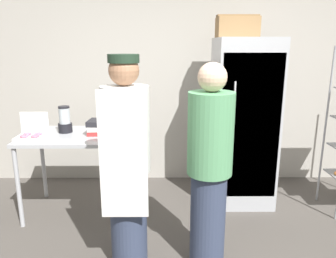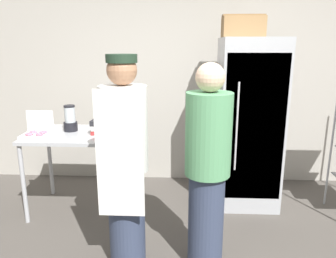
% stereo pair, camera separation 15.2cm
% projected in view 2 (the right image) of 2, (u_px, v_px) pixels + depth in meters
% --- Properties ---
extents(back_wall, '(6.40, 0.12, 2.77)m').
position_uv_depth(back_wall, '(184.00, 76.00, 4.23)').
color(back_wall, '#ADA89E').
rests_on(back_wall, ground_plane).
extents(refrigerator, '(0.67, 0.72, 1.85)m').
position_uv_depth(refrigerator, '(248.00, 124.00, 3.64)').
color(refrigerator, '#ADAFB5').
rests_on(refrigerator, ground_plane).
extents(prep_counter, '(1.08, 0.75, 0.87)m').
position_uv_depth(prep_counter, '(81.00, 142.00, 3.50)').
color(prep_counter, '#ADAFB5').
rests_on(prep_counter, ground_plane).
extents(donut_box, '(0.28, 0.22, 0.27)m').
position_uv_depth(donut_box, '(37.00, 134.00, 3.25)').
color(donut_box, white).
rests_on(donut_box, prep_counter).
extents(blender_pitcher, '(0.15, 0.15, 0.28)m').
position_uv_depth(blender_pitcher, '(70.00, 120.00, 3.53)').
color(blender_pitcher, black).
rests_on(blender_pitcher, prep_counter).
extents(binder_stack, '(0.31, 0.26, 0.15)m').
position_uv_depth(binder_stack, '(106.00, 126.00, 3.47)').
color(binder_stack, '#B72D2D').
rests_on(binder_stack, prep_counter).
extents(cardboard_storage_box, '(0.45, 0.29, 0.24)m').
position_uv_depth(cardboard_storage_box, '(243.00, 27.00, 3.49)').
color(cardboard_storage_box, '#937047').
rests_on(cardboard_storage_box, refrigerator).
extents(person_baker, '(0.36, 0.38, 1.71)m').
position_uv_depth(person_baker, '(125.00, 162.00, 2.54)').
color(person_baker, '#333D56').
rests_on(person_baker, ground_plane).
extents(person_customer, '(0.35, 0.35, 1.66)m').
position_uv_depth(person_customer, '(207.00, 169.00, 2.53)').
color(person_customer, '#333D56').
rests_on(person_customer, ground_plane).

